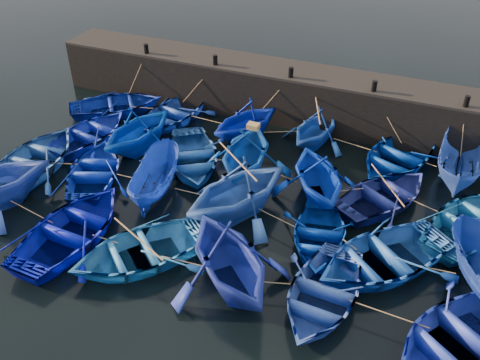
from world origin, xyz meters
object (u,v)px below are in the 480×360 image
at_px(boat_0, 116,105).
at_px(wooden_crate, 253,126).
at_px(boat_13, 36,159).
at_px(boat_8, 192,156).

relative_size(boat_0, wooden_crate, 9.59).
bearing_deg(boat_13, wooden_crate, -165.03).
xyz_separation_m(boat_0, boat_8, (5.95, -3.02, 0.01)).
distance_m(boat_0, wooden_crate, 9.42).
bearing_deg(boat_8, boat_13, 172.54).
bearing_deg(boat_8, boat_0, 120.95).
relative_size(boat_0, boat_8, 0.98).
relative_size(boat_13, wooden_crate, 10.76).
bearing_deg(wooden_crate, boat_0, 162.51).
height_order(boat_0, boat_8, boat_8).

